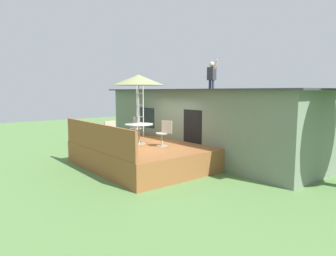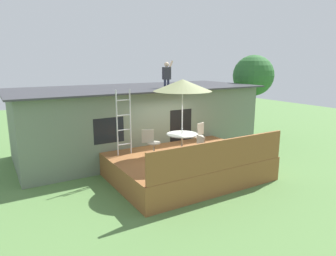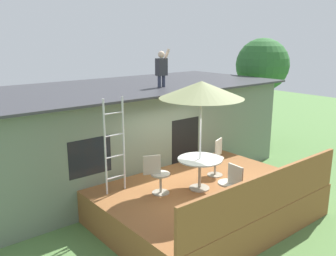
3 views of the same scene
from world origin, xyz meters
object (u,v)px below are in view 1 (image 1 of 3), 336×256
object	(u,v)px
patio_table	(139,128)
person_figure	(212,73)
patio_chair_left	(135,128)
patio_umbrella	(138,80)
patio_chair_right	(164,134)
step_ladder	(140,111)
patio_chair_near	(114,134)

from	to	relation	value
patio_table	person_figure	distance (m)	3.57
patio_chair_left	patio_table	bearing A→B (deg)	0.00
patio_umbrella	patio_chair_right	size ratio (longest dim) A/B	2.76
step_ladder	patio_chair_right	bearing A→B (deg)	-15.48
patio_chair_right	patio_chair_near	xyz separation A→B (m)	(-1.06, -1.41, 0.00)
patio_table	person_figure	bearing A→B (deg)	69.27
patio_chair_left	step_ladder	bearing A→B (deg)	157.69
patio_umbrella	patio_chair_left	xyz separation A→B (m)	(-0.93, 0.41, -1.89)
patio_table	patio_chair_right	bearing A→B (deg)	21.99
person_figure	patio_chair_left	size ratio (longest dim) A/B	1.21
patio_umbrella	patio_chair_right	distance (m)	2.17
person_figure	patio_umbrella	bearing A→B (deg)	-110.73
step_ladder	patio_chair_near	world-z (taller)	step_ladder
patio_chair_right	patio_chair_near	size ratio (longest dim) A/B	1.00
step_ladder	patio_chair_left	bearing A→B (deg)	-46.11
patio_umbrella	patio_table	bearing A→B (deg)	180.00
patio_umbrella	patio_chair_left	bearing A→B (deg)	156.20
step_ladder	patio_chair_left	xyz separation A→B (m)	(0.67, -0.70, -0.64)
patio_chair_left	patio_chair_right	distance (m)	1.91
step_ladder	patio_chair_near	bearing A→B (deg)	-54.29
person_figure	patio_chair_near	world-z (taller)	person_figure
patio_table	person_figure	size ratio (longest dim) A/B	0.94
patio_chair_near	patio_chair_left	bearing A→B (deg)	35.25
patio_table	patio_chair_near	size ratio (longest dim) A/B	1.13
patio_umbrella	patio_chair_right	world-z (taller)	patio_umbrella
patio_umbrella	person_figure	size ratio (longest dim) A/B	2.29
patio_umbrella	patio_chair_left	world-z (taller)	patio_umbrella
patio_umbrella	patio_chair_left	size ratio (longest dim) A/B	2.76
patio_umbrella	person_figure	distance (m)	2.94
patio_chair_left	patio_chair_near	distance (m)	1.66
person_figure	patio_chair_left	distance (m)	3.75
patio_chair_left	patio_chair_right	xyz separation A→B (m)	(1.91, -0.01, 0.00)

